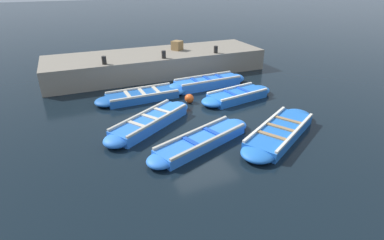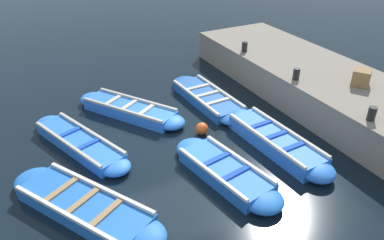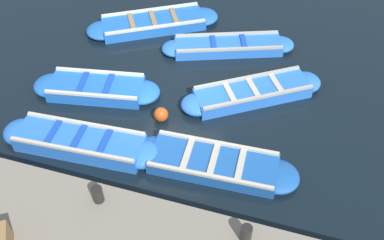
{
  "view_description": "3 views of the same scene",
  "coord_description": "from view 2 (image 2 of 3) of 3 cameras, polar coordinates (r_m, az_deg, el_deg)",
  "views": [
    {
      "loc": [
        -9.15,
        4.17,
        4.52
      ],
      "look_at": [
        -0.94,
        0.71,
        0.21
      ],
      "focal_mm": 28.0,
      "sensor_mm": 36.0,
      "label": 1
    },
    {
      "loc": [
        -3.36,
        -7.7,
        5.66
      ],
      "look_at": [
        0.81,
        0.33,
        0.34
      ],
      "focal_mm": 35.0,
      "sensor_mm": 36.0,
      "label": 2
    },
    {
      "loc": [
        8.08,
        2.95,
        7.93
      ],
      "look_at": [
        0.99,
        0.82,
        0.25
      ],
      "focal_mm": 42.0,
      "sensor_mm": 36.0,
      "label": 3
    }
  ],
  "objects": [
    {
      "name": "bollard_mid_south",
      "position": [
        13.59,
        8.02,
        11.01
      ],
      "size": [
        0.2,
        0.2,
        0.35
      ],
      "primitive_type": "cylinder",
      "color": "black",
      "rests_on": "quay_wall"
    },
    {
      "name": "ground_plane",
      "position": [
        10.13,
        -3.22,
        -3.59
      ],
      "size": [
        120.0,
        120.0,
        0.0
      ],
      "primitive_type": "plane",
      "color": "black"
    },
    {
      "name": "boat_tucked",
      "position": [
        11.52,
        -9.44,
        1.54
      ],
      "size": [
        2.73,
        3.59,
        0.4
      ],
      "color": "blue",
      "rests_on": "ground"
    },
    {
      "name": "boat_far_corner",
      "position": [
        10.31,
        -16.76,
        -3.34
      ],
      "size": [
        2.02,
        3.83,
        0.35
      ],
      "color": "blue",
      "rests_on": "ground"
    },
    {
      "name": "boat_mid_row",
      "position": [
        12.11,
        2.35,
        3.34
      ],
      "size": [
        1.16,
        3.81,
        0.36
      ],
      "color": "#1E59AD",
      "rests_on": "ground"
    },
    {
      "name": "wooden_crate",
      "position": [
        11.86,
        24.4,
        5.89
      ],
      "size": [
        0.64,
        0.64,
        0.47
      ],
      "primitive_type": "cube",
      "rotation": [
        0.0,
        0.0,
        0.57
      ],
      "color": "olive",
      "rests_on": "quay_wall"
    },
    {
      "name": "buoy_orange_near",
      "position": [
        10.41,
        1.52,
        -1.34
      ],
      "size": [
        0.36,
        0.36,
        0.36
      ],
      "primitive_type": "sphere",
      "color": "#E05119",
      "rests_on": "ground"
    },
    {
      "name": "boat_drifting",
      "position": [
        8.9,
        5.1,
        -7.86
      ],
      "size": [
        1.46,
        3.42,
        0.39
      ],
      "color": "blue",
      "rests_on": "ground"
    },
    {
      "name": "boat_end_of_row",
      "position": [
        8.31,
        -16.1,
        -12.51
      ],
      "size": [
        2.87,
        3.97,
        0.37
      ],
      "color": "blue",
      "rests_on": "ground"
    },
    {
      "name": "bollard_mid_north",
      "position": [
        11.64,
        15.61,
        6.79
      ],
      "size": [
        0.2,
        0.2,
        0.35
      ],
      "primitive_type": "cylinder",
      "color": "black",
      "rests_on": "quay_wall"
    },
    {
      "name": "bollard_north",
      "position": [
        10.05,
        25.73,
        0.88
      ],
      "size": [
        0.2,
        0.2,
        0.35
      ],
      "primitive_type": "cylinder",
      "color": "black",
      "rests_on": "quay_wall"
    },
    {
      "name": "quay_wall",
      "position": [
        12.72,
        19.31,
        4.79
      ],
      "size": [
        3.14,
        10.79,
        1.04
      ],
      "color": "gray",
      "rests_on": "ground"
    },
    {
      "name": "boat_centre",
      "position": [
        10.09,
        12.57,
        -3.19
      ],
      "size": [
        1.06,
        3.83,
        0.45
      ],
      "color": "blue",
      "rests_on": "ground"
    }
  ]
}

